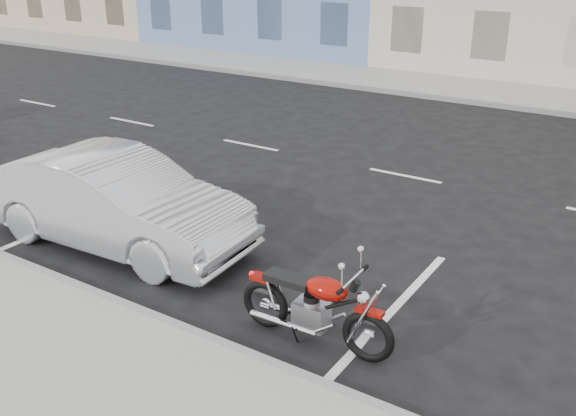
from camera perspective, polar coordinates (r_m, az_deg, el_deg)
name	(u,v)px	position (r m, az deg, el deg)	size (l,w,h in m)	color
ground	(501,195)	(13.09, 18.39, 1.13)	(120.00, 120.00, 0.00)	black
sidewalk_far	(426,84)	(22.53, 12.17, 10.69)	(80.00, 3.40, 0.15)	gray
curb_near	(26,268)	(10.28, -22.25, -4.92)	(80.00, 0.12, 0.16)	gray
curb_far	(406,93)	(20.98, 10.43, 9.98)	(80.00, 0.12, 0.16)	gray
motorcycle	(371,327)	(7.50, 7.38, -10.42)	(2.07, 0.68, 1.03)	black
sedan_silver	(116,201)	(10.46, -15.04, 0.59)	(1.59, 4.56, 1.50)	#B7BAC0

